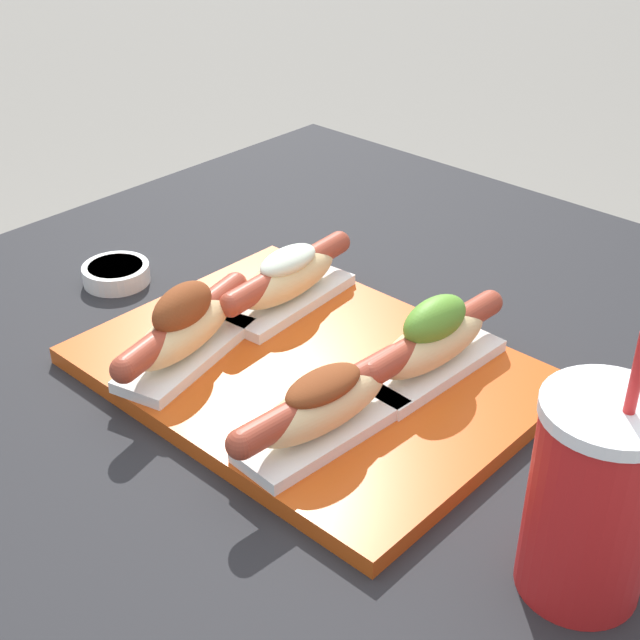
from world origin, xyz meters
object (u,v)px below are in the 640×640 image
at_px(serving_tray, 306,369).
at_px(drink_cup, 593,499).
at_px(hot_dog_0, 184,328).
at_px(hot_dog_1, 323,406).
at_px(hot_dog_2, 288,278).
at_px(sauce_bowl, 116,273).
at_px(hot_dog_3, 433,341).

xyz_separation_m(serving_tray, drink_cup, (0.33, -0.06, 0.07)).
distance_m(hot_dog_0, drink_cup, 0.43).
distance_m(hot_dog_1, hot_dog_2, 0.23).
xyz_separation_m(hot_dog_2, drink_cup, (0.43, -0.13, 0.03)).
xyz_separation_m(hot_dog_1, sauce_bowl, (-0.40, 0.07, -0.04)).
xyz_separation_m(hot_dog_3, sauce_bowl, (-0.41, -0.08, -0.04)).
distance_m(serving_tray, hot_dog_2, 0.12).
xyz_separation_m(hot_dog_0, drink_cup, (0.43, 0.02, 0.03)).
relative_size(serving_tray, sauce_bowl, 5.44).
bearing_deg(serving_tray, hot_dog_3, 34.70).
height_order(hot_dog_2, drink_cup, drink_cup).
distance_m(hot_dog_2, drink_cup, 0.45).
bearing_deg(hot_dog_3, hot_dog_0, -142.72).
bearing_deg(hot_dog_1, sauce_bowl, 170.65).
bearing_deg(drink_cup, hot_dog_3, 150.80).
bearing_deg(hot_dog_3, drink_cup, -29.20).
relative_size(hot_dog_0, drink_cup, 0.90).
bearing_deg(serving_tray, drink_cup, -10.05).
distance_m(sauce_bowl, drink_cup, 0.64).
bearing_deg(sauce_bowl, hot_dog_2, 20.72).
height_order(hot_dog_0, hot_dog_3, same).
xyz_separation_m(hot_dog_1, hot_dog_2, (-0.18, 0.14, 0.00)).
height_order(hot_dog_1, hot_dog_3, hot_dog_3).
height_order(hot_dog_1, drink_cup, drink_cup).
xyz_separation_m(hot_dog_0, hot_dog_3, (0.19, 0.15, -0.00)).
height_order(hot_dog_0, drink_cup, drink_cup).
xyz_separation_m(serving_tray, sauce_bowl, (-0.30, -0.01, 0.00)).
height_order(hot_dog_3, drink_cup, drink_cup).
relative_size(hot_dog_3, sauce_bowl, 2.63).
distance_m(serving_tray, sauce_bowl, 0.30).
distance_m(hot_dog_1, drink_cup, 0.24).
height_order(serving_tray, hot_dog_2, hot_dog_2).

